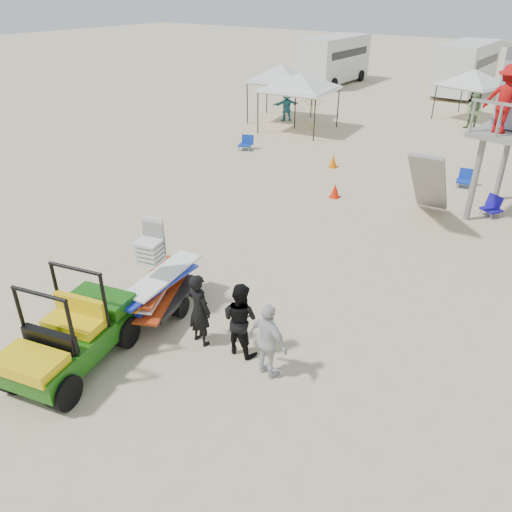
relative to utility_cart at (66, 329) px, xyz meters
The scene contains 19 objects.
ground 1.68m from the utility_cart, 34.90° to the left, with size 140.00×140.00×0.00m, color beige.
utility_cart is the anchor object (origin of this frame).
surf_trailer 2.34m from the utility_cart, 89.88° to the left, with size 1.68×2.47×2.01m.
man_left 2.54m from the utility_cart, 53.22° to the left, with size 0.59×0.39×1.62m, color black.
man_mid 3.30m from the utility_cart, 43.94° to the left, with size 0.77×0.60×1.59m, color black.
man_right 3.81m from the utility_cart, 32.29° to the left, with size 0.92×0.39×1.58m, color silver.
canopy_white_a 18.84m from the utility_cart, 108.15° to the left, with size 3.51×3.51×3.22m.
canopy_white_b 20.63m from the utility_cart, 112.16° to the left, with size 3.36×3.36×3.30m.
canopy_white_c 25.12m from the utility_cart, 88.90° to the left, with size 3.39×3.39×3.03m.
umbrella_a 23.11m from the utility_cart, 112.99° to the left, with size 2.01×2.05×1.84m, color red.
umbrella_b 19.04m from the utility_cart, 106.22° to the left, with size 1.71×1.75×1.57m, color gold.
cone_near 10.83m from the utility_cart, 90.08° to the left, with size 0.34×0.34×0.50m, color red.
cone_far 13.79m from the utility_cart, 96.76° to the left, with size 0.34×0.34×0.50m, color orange.
beach_chair_a 14.86m from the utility_cart, 113.69° to the left, with size 0.69×0.76×0.64m.
beach_chair_b 14.98m from the utility_cart, 77.09° to the left, with size 0.64×0.69×0.64m.
beach_chair_c 13.36m from the utility_cart, 68.92° to the left, with size 0.72×0.80×0.64m.
rv_far_left 32.67m from the utility_cart, 109.40° to the left, with size 2.64×6.80×3.25m.
rv_mid_left 32.37m from the utility_cart, 93.27° to the left, with size 2.65×6.50×3.25m.
distant_beachgoers 20.47m from the utility_cart, 86.17° to the left, with size 20.78×18.02×1.81m.
Camera 1 is at (6.16, -4.82, 6.59)m, focal length 35.00 mm.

